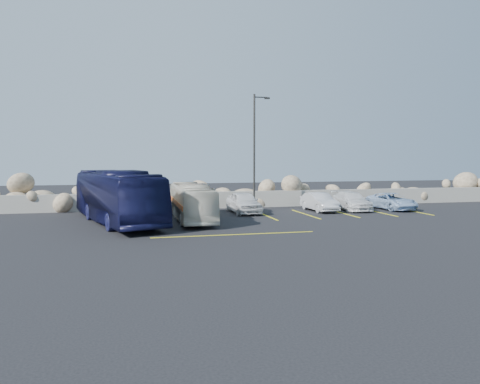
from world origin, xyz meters
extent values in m
plane|color=black|center=(0.00, 0.00, 0.00)|extent=(90.00, 90.00, 0.00)
cube|color=gray|center=(0.00, 12.00, 0.60)|extent=(60.00, 0.40, 1.20)
cube|color=gold|center=(-2.50, 7.00, 0.01)|extent=(0.12, 5.00, 0.01)
cube|color=gold|center=(2.60, 7.00, 0.01)|extent=(0.12, 5.00, 0.01)
cube|color=gold|center=(5.30, 7.00, 0.01)|extent=(0.12, 5.00, 0.01)
cube|color=gold|center=(7.90, 7.00, 0.01)|extent=(0.12, 5.00, 0.01)
cube|color=gold|center=(10.50, 7.00, 0.01)|extent=(0.12, 5.00, 0.01)
cube|color=gold|center=(13.10, 7.00, 0.01)|extent=(0.12, 5.00, 0.01)
cube|color=gold|center=(-1.00, 0.20, 0.01)|extent=(8.00, 0.12, 0.01)
cylinder|color=#2D2C28|center=(2.50, 9.50, 4.00)|extent=(0.14, 0.14, 8.00)
cylinder|color=#2D2C28|center=(2.95, 9.50, 7.80)|extent=(0.90, 0.08, 0.08)
cube|color=#2D2C28|center=(3.40, 9.50, 7.75)|extent=(0.35, 0.18, 0.12)
imported|color=silver|center=(-2.33, 5.67, 1.09)|extent=(1.85, 7.85, 2.19)
imported|color=black|center=(-6.58, 5.68, 1.50)|extent=(5.35, 11.03, 3.00)
imported|color=silver|center=(1.53, 8.58, 0.72)|extent=(1.82, 4.26, 1.43)
imported|color=silver|center=(6.89, 8.48, 0.63)|extent=(1.48, 3.89, 1.27)
imported|color=silver|center=(9.39, 8.64, 0.64)|extent=(2.11, 4.50, 1.27)
imported|color=#97B3D6|center=(12.32, 8.21, 0.59)|extent=(2.22, 4.35, 1.18)
camera|label=1|loc=(-5.93, -21.49, 3.72)|focal=35.00mm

